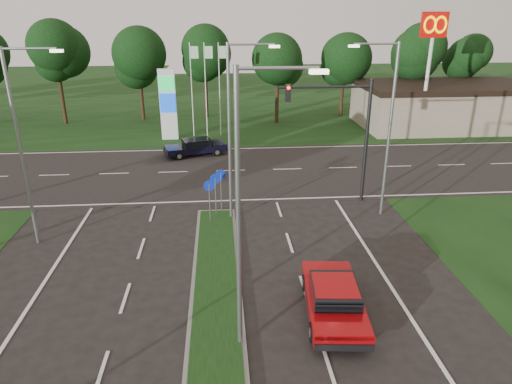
{
  "coord_description": "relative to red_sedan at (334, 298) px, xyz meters",
  "views": [
    {
      "loc": [
        0.34,
        -6.24,
        10.23
      ],
      "look_at": [
        1.99,
        14.2,
        2.2
      ],
      "focal_mm": 32.0,
      "sensor_mm": 36.0,
      "label": 1
    }
  ],
  "objects": [
    {
      "name": "cross_road",
      "position": [
        -4.25,
        16.61,
        -0.69
      ],
      "size": [
        160.0,
        12.0,
        0.02
      ],
      "primitive_type": "cube",
      "color": "black",
      "rests_on": "ground"
    },
    {
      "name": "traffic_signal",
      "position": [
        2.94,
        10.61,
        3.96
      ],
      "size": [
        5.1,
        0.42,
        7.0
      ],
      "color": "black",
      "rests_on": "ground"
    },
    {
      "name": "median_signs",
      "position": [
        -4.25,
        9.01,
        1.02
      ],
      "size": [
        1.16,
        1.76,
        2.38
      ],
      "color": "gray",
      "rests_on": "ground"
    },
    {
      "name": "treeline_far",
      "position": [
        -4.15,
        32.55,
        6.14
      ],
      "size": [
        6.0,
        6.0,
        9.9
      ],
      "color": "black",
      "rests_on": "ground"
    },
    {
      "name": "mcdonalds_sign",
      "position": [
        13.75,
        24.59,
        7.29
      ],
      "size": [
        2.2,
        0.47,
        10.4
      ],
      "color": "silver",
      "rests_on": "ground"
    },
    {
      "name": "gas_pylon",
      "position": [
        -8.04,
        25.66,
        2.5
      ],
      "size": [
        5.8,
        1.26,
        8.0
      ],
      "color": "silver",
      "rests_on": "ground"
    },
    {
      "name": "streetlight_median_near",
      "position": [
        -3.25,
        -1.39,
        4.38
      ],
      "size": [
        2.53,
        0.22,
        9.0
      ],
      "color": "gray",
      "rests_on": "ground"
    },
    {
      "name": "navy_sedan",
      "position": [
        -5.82,
        20.62,
        -0.02
      ],
      "size": [
        4.92,
        3.05,
        1.26
      ],
      "rotation": [
        0.0,
        0.0,
        1.85
      ],
      "color": "black",
      "rests_on": "ground"
    },
    {
      "name": "streetlight_left_far",
      "position": [
        -12.55,
        6.61,
        4.38
      ],
      "size": [
        2.53,
        0.22,
        9.0
      ],
      "color": "gray",
      "rests_on": "ground"
    },
    {
      "name": "streetlight_right_far",
      "position": [
        4.55,
        8.61,
        4.38
      ],
      "size": [
        2.53,
        0.22,
        9.0
      ],
      "rotation": [
        0.0,
        0.0,
        3.14
      ],
      "color": "gray",
      "rests_on": "ground"
    },
    {
      "name": "streetlight_median_far",
      "position": [
        -3.25,
        8.61,
        4.38
      ],
      "size": [
        2.53,
        0.22,
        9.0
      ],
      "color": "gray",
      "rests_on": "ground"
    },
    {
      "name": "red_sedan",
      "position": [
        0.0,
        0.0,
        0.0
      ],
      "size": [
        2.36,
        4.86,
        1.29
      ],
      "rotation": [
        0.0,
        0.0,
        -0.1
      ],
      "color": "#98080B",
      "rests_on": "ground"
    },
    {
      "name": "commercial_building",
      "position": [
        17.75,
        28.61,
        1.31
      ],
      "size": [
        16.0,
        9.0,
        4.0
      ],
      "primitive_type": "cube",
      "color": "gray",
      "rests_on": "ground"
    },
    {
      "name": "verge_far",
      "position": [
        -4.25,
        47.61,
        -0.69
      ],
      "size": [
        160.0,
        50.0,
        0.02
      ],
      "primitive_type": "cube",
      "color": "black",
      "rests_on": "ground"
    }
  ]
}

